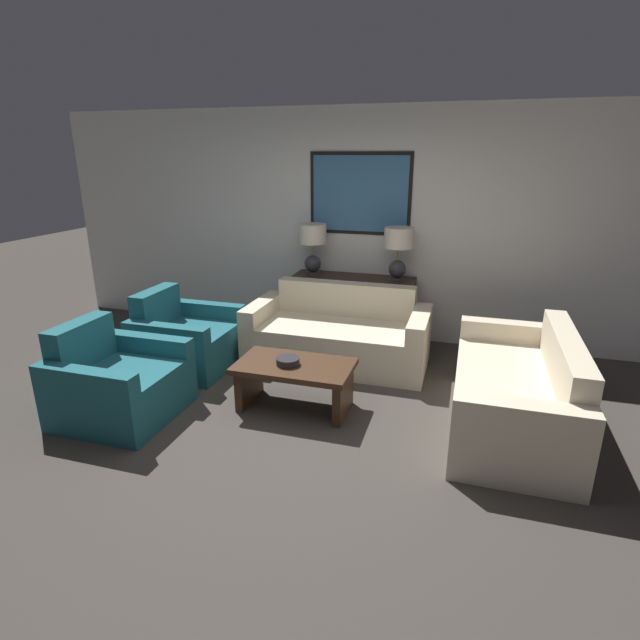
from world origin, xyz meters
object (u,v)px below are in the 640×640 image
at_px(console_table, 353,309).
at_px(table_lamp_right, 398,246).
at_px(decorative_bowl, 288,361).
at_px(coffee_table, 295,376).
at_px(couch_by_side, 517,393).
at_px(armchair_near_back_wall, 186,341).
at_px(armchair_near_camera, 118,384).
at_px(table_lamp_left, 313,242).
at_px(couch_by_back_wall, 338,336).

xyz_separation_m(console_table, table_lamp_right, (0.50, 0.00, 0.77)).
bearing_deg(decorative_bowl, table_lamp_right, 70.74).
bearing_deg(table_lamp_right, coffee_table, -108.25).
relative_size(table_lamp_right, couch_by_side, 0.31).
height_order(armchair_near_back_wall, armchair_near_camera, same).
distance_m(console_table, decorative_bowl, 1.84).
distance_m(couch_by_side, coffee_table, 1.85).
xyz_separation_m(table_lamp_left, table_lamp_right, (1.00, 0.00, 0.00)).
bearing_deg(table_lamp_right, armchair_near_camera, -130.44).
xyz_separation_m(couch_by_side, coffee_table, (-1.83, -0.26, 0.02)).
height_order(coffee_table, armchair_near_back_wall, armchair_near_back_wall).
relative_size(console_table, armchair_near_back_wall, 1.53).
height_order(console_table, table_lamp_left, table_lamp_left).
bearing_deg(table_lamp_right, decorative_bowl, -109.26).
distance_m(couch_by_back_wall, decorative_bowl, 1.18).
bearing_deg(couch_by_back_wall, console_table, 90.00).
bearing_deg(armchair_near_camera, decorative_bowl, 20.53).
xyz_separation_m(couch_by_back_wall, armchair_near_camera, (-1.49, -1.66, 0.00)).
xyz_separation_m(coffee_table, armchair_near_camera, (-1.40, -0.54, -0.02)).
distance_m(console_table, couch_by_back_wall, 0.68).
bearing_deg(armchair_near_camera, coffee_table, 21.12).
relative_size(console_table, decorative_bowl, 7.04).
bearing_deg(decorative_bowl, armchair_near_camera, -159.47).
xyz_separation_m(table_lamp_right, coffee_table, (-0.59, -1.80, -0.86)).
bearing_deg(couch_by_back_wall, armchair_near_back_wall, -158.65).
bearing_deg(armchair_near_back_wall, couch_by_side, -4.98).
relative_size(table_lamp_right, coffee_table, 0.58).
relative_size(table_lamp_right, decorative_bowl, 2.93).
height_order(couch_by_back_wall, decorative_bowl, couch_by_back_wall).
relative_size(table_lamp_left, coffee_table, 0.58).
bearing_deg(console_table, table_lamp_left, 180.00).
relative_size(table_lamp_right, armchair_near_back_wall, 0.64).
bearing_deg(table_lamp_left, decorative_bowl, -78.92).
height_order(couch_by_side, decorative_bowl, couch_by_side).
height_order(couch_by_back_wall, couch_by_side, same).
bearing_deg(table_lamp_left, armchair_near_back_wall, -128.33).
bearing_deg(table_lamp_left, couch_by_side, -34.53).
distance_m(table_lamp_right, decorative_bowl, 2.07).
height_order(decorative_bowl, armchair_near_back_wall, armchair_near_back_wall).
distance_m(console_table, armchair_near_camera, 2.77).
distance_m(table_lamp_right, coffee_table, 2.08).
distance_m(console_table, coffee_table, 1.80).
xyz_separation_m(console_table, couch_by_side, (1.74, -1.54, -0.11)).
bearing_deg(armchair_near_back_wall, coffee_table, -21.12).
bearing_deg(coffee_table, couch_by_back_wall, 85.24).
distance_m(coffee_table, armchair_near_camera, 1.50).
xyz_separation_m(table_lamp_left, coffee_table, (0.41, -1.80, -0.86)).
bearing_deg(coffee_table, table_lamp_left, 102.72).
bearing_deg(couch_by_side, table_lamp_right, 128.81).
bearing_deg(armchair_near_back_wall, table_lamp_right, 32.25).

